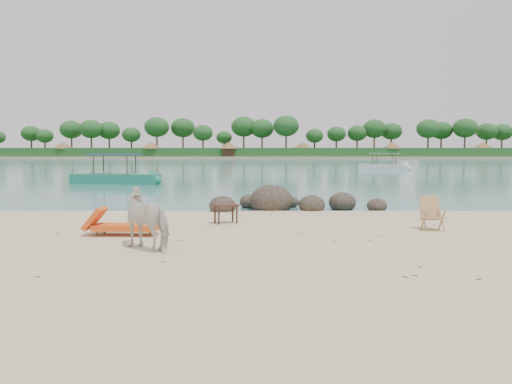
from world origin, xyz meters
TOP-DOWN VIEW (x-y plane):
  - water at (0.00, 90.00)m, footprint 400.00×400.00m
  - far_shore at (0.00, 170.00)m, footprint 420.00×90.00m
  - far_scenery at (0.03, 136.70)m, footprint 420.00×18.00m
  - boulders at (1.76, 6.74)m, footprint 6.21×2.73m
  - cow at (-1.46, -0.62)m, footprint 1.61×1.51m
  - side_table at (-0.10, 2.99)m, footprint 0.79×0.67m
  - lounge_chair at (-2.39, 1.00)m, footprint 1.95×0.73m
  - deck_chair at (5.31, 1.77)m, footprint 0.59×0.64m
  - boat_near at (-8.54, 21.57)m, footprint 6.67×2.74m
  - boat_mid at (15.31, 46.32)m, footprint 6.11×4.71m
  - boat_far at (24.74, 69.90)m, footprint 5.79×5.27m
  - dead_leaves at (0.38, -0.32)m, footprint 8.60×7.17m

SIDE VIEW (x-z plane):
  - water at x=0.00m, z-range 0.00..0.00m
  - far_shore at x=0.00m, z-range -0.70..0.70m
  - dead_leaves at x=0.38m, z-range 0.01..0.01m
  - boulders at x=1.76m, z-range -0.36..0.79m
  - side_table at x=-0.10m, z-range 0.00..0.54m
  - lounge_chair at x=-2.39m, z-range 0.00..0.58m
  - boat_far at x=24.74m, z-range 0.00..0.74m
  - deck_chair at x=5.31m, z-range 0.00..0.88m
  - cow at x=-1.46m, z-range 0.00..1.28m
  - boat_mid at x=15.31m, z-range 0.00..3.10m
  - boat_near at x=-8.54m, z-range 0.00..3.17m
  - far_scenery at x=0.03m, z-range -1.61..7.89m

